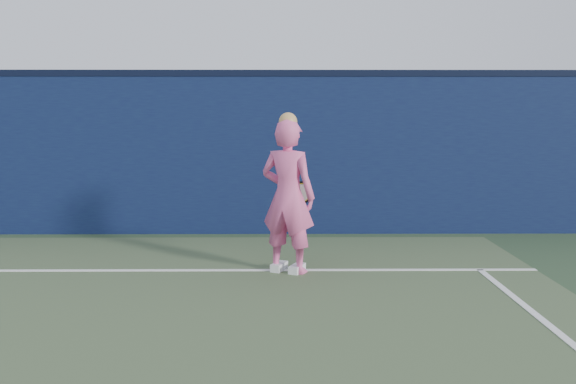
{
  "coord_description": "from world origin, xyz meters",
  "views": [
    {
      "loc": [
        2.37,
        -3.32,
        1.95
      ],
      "look_at": [
        2.42,
        3.96,
        0.99
      ],
      "focal_mm": 38.0,
      "sensor_mm": 36.0,
      "label": 1
    }
  ],
  "objects": [
    {
      "name": "wall_cap",
      "position": [
        0.0,
        6.5,
        2.55
      ],
      "size": [
        24.0,
        0.42,
        0.1
      ],
      "primitive_type": "cube",
      "color": "black",
      "rests_on": "backstop_wall"
    },
    {
      "name": "racket",
      "position": [
        2.58,
        4.34,
        0.93
      ],
      "size": [
        0.46,
        0.35,
        0.29
      ],
      "rotation": [
        0.0,
        0.0,
        -0.73
      ],
      "color": "black",
      "rests_on": "ground"
    },
    {
      "name": "player",
      "position": [
        2.42,
        3.96,
        0.94
      ],
      "size": [
        0.8,
        0.68,
        1.94
      ],
      "rotation": [
        0.0,
        0.0,
        2.72
      ],
      "color": "#EC5B9A",
      "rests_on": "ground"
    },
    {
      "name": "backstop_wall",
      "position": [
        0.0,
        6.5,
        1.25
      ],
      "size": [
        24.0,
        0.4,
        2.5
      ],
      "primitive_type": "cube",
      "color": "#0C1237",
      "rests_on": "ground"
    }
  ]
}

